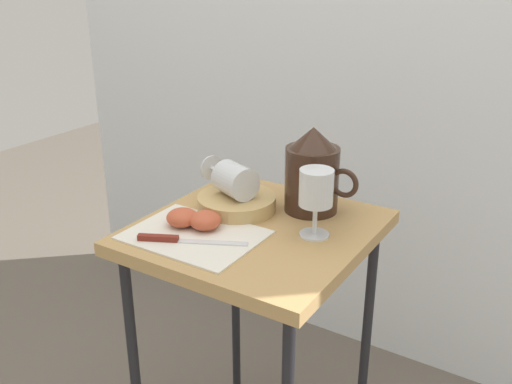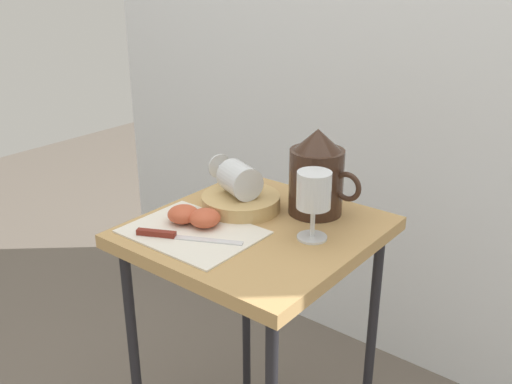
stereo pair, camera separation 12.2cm
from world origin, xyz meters
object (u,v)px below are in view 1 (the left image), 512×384
Objects in this scene: basket_tray at (237,203)px; wine_glass_upright at (316,192)px; table at (256,258)px; apple_half_left at (182,217)px; pitcher at (312,177)px; wine_glass_tipped_near at (234,180)px; knife at (176,239)px; apple_half_right at (205,220)px.

basket_tray is 0.23m from wine_glass_upright.
apple_half_left is (-0.13, -0.09, 0.10)m from table.
pitcher is 1.20× the size of wine_glass_tipped_near.
wine_glass_upright reaches higher than table.
knife is at bearing -121.05° from table.
apple_half_left is at bearing -130.10° from pitcher.
apple_half_left reaches higher than table.
pitcher is 2.88× the size of apple_half_left.
apple_half_left is at bearing -156.31° from wine_glass_upright.
knife is at bearing -93.05° from basket_tray.
wine_glass_tipped_near is (-0.15, -0.09, -0.01)m from pitcher.
apple_half_right is at bearing 80.30° from knife.
wine_glass_tipped_near is at bearing -149.07° from pitcher.
wine_glass_tipped_near is 2.41× the size of apple_half_left.
pitcher is (0.15, 0.09, 0.06)m from basket_tray.
wine_glass_tipped_near is at bearing 93.97° from apple_half_right.
pitcher is 0.94× the size of knife.
wine_glass_tipped_near is 2.41× the size of apple_half_right.
wine_glass_upright is at bearing 39.06° from knife.
knife is (-0.10, -0.16, 0.09)m from table.
wine_glass_upright is at bearing 25.52° from apple_half_right.
apple_half_left and apple_half_right have the same top height.
wine_glass_upright is at bearing 23.69° from apple_half_left.
apple_half_left reaches higher than basket_tray.
wine_glass_upright is 2.14× the size of apple_half_right.
apple_half_right is at bearing -86.03° from wine_glass_tipped_near.
basket_tray is at bearing 91.34° from apple_half_right.
wine_glass_upright is 0.70× the size of knife.
wine_glass_tipped_near is 0.14m from apple_half_right.
wine_glass_tipped_near is at bearing 176.98° from basket_tray.
wine_glass_tipped_near is at bearing 151.02° from table.
apple_half_left is 1.00× the size of apple_half_right.
basket_tray is at bearing 70.98° from apple_half_left.
wine_glass_tipped_near is at bearing 173.47° from wine_glass_upright.
basket_tray is at bearing -3.02° from wine_glass_tipped_near.
wine_glass_tipped_near reaches higher than knife.
table is 0.19m from apple_half_left.
apple_half_left is (-0.04, -0.14, -0.05)m from wine_glass_tipped_near.
apple_half_right is at bearing -136.82° from table.
wine_glass_tipped_near is (-0.22, 0.03, -0.03)m from wine_glass_upright.
apple_half_right is (-0.21, -0.10, -0.08)m from wine_glass_upright.
knife is at bearing -99.70° from apple_half_right.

